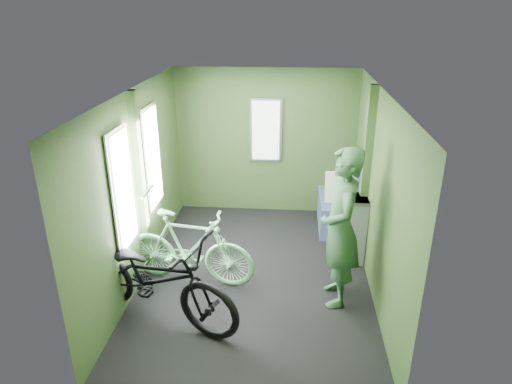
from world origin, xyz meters
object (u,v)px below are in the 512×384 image
Objects in this scene: bicycle_mint at (192,282)px; passenger at (341,228)px; bench_seat at (339,209)px; waste_box at (355,229)px; bicycle_black at (159,319)px.

passenger is (1.74, -0.20, 0.92)m from bicycle_mint.
bicycle_mint is 1.58× the size of bench_seat.
waste_box is 0.88× the size of bench_seat.
bench_seat reaches higher than bicycle_mint.
waste_box is 0.96m from bench_seat.
bench_seat is (-0.11, 0.94, -0.15)m from waste_box.
bicycle_black is 1.10× the size of passenger.
bicycle_mint is 0.88× the size of passenger.
bicycle_mint is 1.97m from passenger.
passenger reaches higher than waste_box.
passenger reaches higher than bench_seat.
passenger is 1.07m from waste_box.
waste_box is at bearing -61.14° from bicycle_mint.
bicycle_black is at bearing -77.91° from passenger.
bench_seat is at bearing -39.82° from bicycle_mint.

